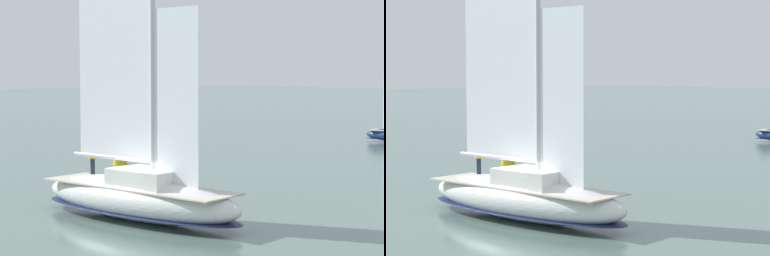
% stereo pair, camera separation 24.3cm
% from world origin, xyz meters
% --- Properties ---
extents(ground_plane, '(400.00, 400.00, 0.00)m').
position_xyz_m(ground_plane, '(0.00, 0.00, 0.00)').
color(ground_plane, slate).
extents(sailboat_main, '(10.99, 4.53, 14.65)m').
position_xyz_m(sailboat_main, '(0.02, 0.00, 1.15)').
color(sailboat_main, silver).
rests_on(sailboat_main, ground).
extents(channel_buoy, '(0.93, 0.93, 1.71)m').
position_xyz_m(channel_buoy, '(-15.49, 10.33, 0.67)').
color(channel_buoy, yellow).
rests_on(channel_buoy, ground).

